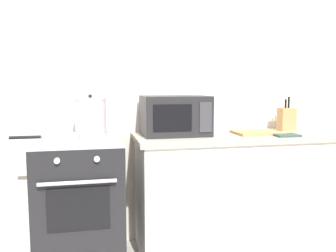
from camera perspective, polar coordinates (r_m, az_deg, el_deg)
The scene contains 10 objects.
back_wall at distance 2.95m, azimuth -1.43°, elevation 5.65°, with size 4.40×0.10×2.50m, color silver.
lower_cabinet_right at distance 2.92m, azimuth 11.79°, elevation -10.63°, with size 1.64×0.56×0.88m, color white.
countertop_right at distance 2.82m, azimuth 12.01°, elevation -1.67°, with size 1.70×0.60×0.04m, color #ADA393.
stove at distance 2.66m, azimuth -14.00°, elevation -11.97°, with size 0.60×0.64×0.92m.
stock_pot at distance 2.61m, azimuth -12.40°, elevation 1.31°, with size 0.32×0.23×0.32m.
frying_pan at distance 2.50m, azimuth -17.19°, elevation -1.82°, with size 0.45×0.25×0.05m.
microwave at distance 2.69m, azimuth 1.14°, elevation 1.71°, with size 0.50×0.37×0.30m.
cutting_board at distance 2.85m, azimuth 14.26°, elevation -1.04°, with size 0.36×0.26×0.02m, color tan.
knife_block at distance 3.12m, azimuth 18.64°, elevation 1.08°, with size 0.13×0.10×0.28m.
oven_mitt at distance 2.78m, azimuth 18.54°, elevation -1.41°, with size 0.18×0.14×0.02m, color #384C42.
Camera 1 is at (-0.25, -1.92, 1.30)m, focal length 37.66 mm.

